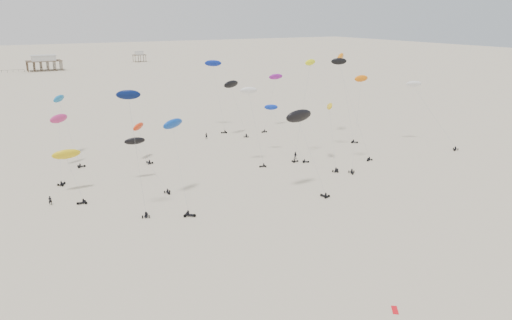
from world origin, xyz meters
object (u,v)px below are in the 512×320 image
pavilion_main (44,64)px  rig_9 (346,85)px  pavilion_small (139,57)px  spectator_0 (51,205)px  rig_0 (141,151)px

pavilion_main → rig_9: rig_9 is taller
pavilion_small → spectator_0: (-97.75, -278.96, -3.49)m
rig_9 → spectator_0: 74.87m
pavilion_main → pavilion_small: pavilion_main is taller
pavilion_main → rig_0: 244.89m
pavilion_main → spectator_0: size_ratio=9.73×
pavilion_small → spectator_0: bearing=-109.3°
rig_9 → rig_0: bearing=66.4°
pavilion_small → spectator_0: pavilion_small is taller
rig_9 → spectator_0: (-72.65, -3.05, -17.83)m
spectator_0 → rig_9: bearing=-165.0°
pavilion_main → rig_0: bearing=-92.0°
rig_9 → pavilion_small: bearing=-27.5°
pavilion_small → rig_0: 285.72m
pavilion_small → rig_0: size_ratio=0.65×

